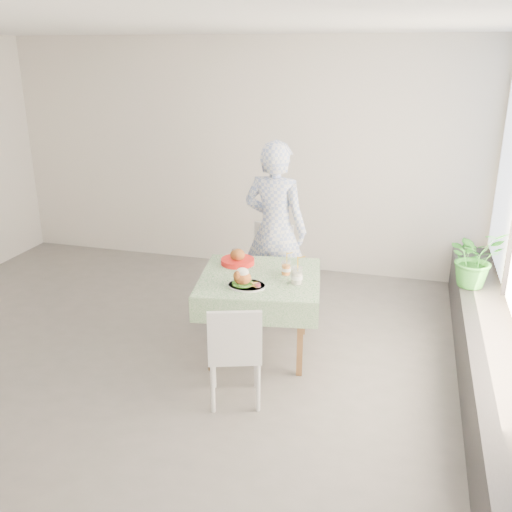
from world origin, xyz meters
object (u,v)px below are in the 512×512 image
(cafe_table, at_px, (260,305))
(chair_far, at_px, (267,286))
(potted_plant, at_px, (475,258))
(diner, at_px, (275,230))
(chair_near, at_px, (235,371))
(main_dish, at_px, (245,281))
(juice_cup_orange, at_px, (286,269))

(cafe_table, distance_m, chair_far, 0.88)
(potted_plant, bearing_deg, diner, -178.52)
(chair_near, height_order, main_dish, main_dish)
(chair_far, distance_m, diner, 0.63)
(chair_far, relative_size, juice_cup_orange, 3.72)
(juice_cup_orange, bearing_deg, main_dish, -127.36)
(chair_far, distance_m, chair_near, 1.67)
(chair_far, distance_m, main_dish, 1.22)
(cafe_table, height_order, juice_cup_orange, juice_cup_orange)
(cafe_table, xyz_separation_m, chair_far, (-0.15, 0.85, -0.18))
(potted_plant, bearing_deg, cafe_table, -154.16)
(main_dish, relative_size, potted_plant, 0.58)
(chair_near, xyz_separation_m, main_dish, (-0.08, 0.55, 0.53))
(cafe_table, bearing_deg, chair_far, 100.24)
(main_dish, bearing_deg, chair_near, -81.29)
(cafe_table, xyz_separation_m, potted_plant, (1.85, 0.90, 0.32))
(juice_cup_orange, xyz_separation_m, potted_plant, (1.64, 0.80, -0.02))
(cafe_table, relative_size, diner, 0.66)
(chair_near, relative_size, main_dish, 2.62)
(chair_near, distance_m, juice_cup_orange, 1.08)
(diner, relative_size, potted_plant, 3.23)
(cafe_table, xyz_separation_m, main_dish, (-0.06, -0.26, 0.34))
(cafe_table, height_order, main_dish, main_dish)
(cafe_table, bearing_deg, potted_plant, 25.84)
(juice_cup_orange, bearing_deg, potted_plant, 25.96)
(chair_near, height_order, juice_cup_orange, juice_cup_orange)
(cafe_table, height_order, potted_plant, potted_plant)
(chair_far, height_order, chair_near, chair_far)
(chair_near, relative_size, diner, 0.47)
(potted_plant, bearing_deg, chair_far, -178.50)
(cafe_table, xyz_separation_m, diner, (-0.07, 0.85, 0.45))
(diner, bearing_deg, cafe_table, 104.01)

